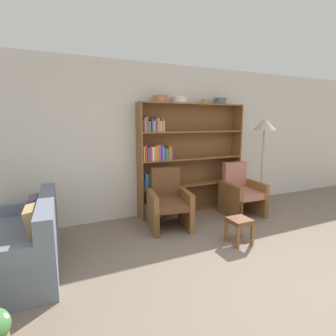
{
  "coord_description": "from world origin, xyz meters",
  "views": [
    {
      "loc": [
        -2.25,
        -1.66,
        1.73
      ],
      "look_at": [
        -0.42,
        2.35,
        0.95
      ],
      "focal_mm": 28.0,
      "sensor_mm": 36.0,
      "label": 1
    }
  ],
  "objects_px": {
    "bowl_terracotta": "(160,98)",
    "bowl_slate": "(220,101)",
    "bowl_stoneware": "(180,99)",
    "couch": "(24,245)",
    "armchair_leather": "(168,203)",
    "footstool": "(239,224)",
    "floor_lamp": "(265,129)",
    "bowl_olive": "(205,101)",
    "armchair_cushioned": "(241,193)",
    "bookshelf": "(182,160)"
  },
  "relations": [
    {
      "from": "bookshelf",
      "to": "armchair_cushioned",
      "type": "bearing_deg",
      "value": -30.62
    },
    {
      "from": "bowl_olive",
      "to": "footstool",
      "type": "bearing_deg",
      "value": -102.58
    },
    {
      "from": "footstool",
      "to": "bowl_slate",
      "type": "bearing_deg",
      "value": 65.7
    },
    {
      "from": "bowl_slate",
      "to": "armchair_cushioned",
      "type": "relative_size",
      "value": 0.25
    },
    {
      "from": "bowl_terracotta",
      "to": "bowl_olive",
      "type": "xyz_separation_m",
      "value": [
        0.92,
        -0.0,
        -0.02
      ]
    },
    {
      "from": "bookshelf",
      "to": "armchair_leather",
      "type": "relative_size",
      "value": 2.19
    },
    {
      "from": "bowl_terracotta",
      "to": "armchair_leather",
      "type": "relative_size",
      "value": 0.26
    },
    {
      "from": "bowl_slate",
      "to": "armchair_leather",
      "type": "bearing_deg",
      "value": -158.15
    },
    {
      "from": "bowl_stoneware",
      "to": "couch",
      "type": "xyz_separation_m",
      "value": [
        -2.55,
        -0.99,
        -1.82
      ]
    },
    {
      "from": "couch",
      "to": "floor_lamp",
      "type": "relative_size",
      "value": 0.9
    },
    {
      "from": "bowl_terracotta",
      "to": "bowl_slate",
      "type": "height_order",
      "value": "same"
    },
    {
      "from": "bowl_stoneware",
      "to": "floor_lamp",
      "type": "xyz_separation_m",
      "value": [
        1.66,
        -0.41,
        -0.54
      ]
    },
    {
      "from": "armchair_leather",
      "to": "footstool",
      "type": "xyz_separation_m",
      "value": [
        0.67,
        -0.97,
        -0.13
      ]
    },
    {
      "from": "bowl_slate",
      "to": "floor_lamp",
      "type": "height_order",
      "value": "bowl_slate"
    },
    {
      "from": "bookshelf",
      "to": "bowl_olive",
      "type": "bearing_deg",
      "value": -2.72
    },
    {
      "from": "bowl_terracotta",
      "to": "footstool",
      "type": "height_order",
      "value": "bowl_terracotta"
    },
    {
      "from": "bowl_slate",
      "to": "armchair_cushioned",
      "type": "xyz_separation_m",
      "value": [
        0.14,
        -0.54,
        -1.72
      ]
    },
    {
      "from": "bookshelf",
      "to": "armchair_leather",
      "type": "bearing_deg",
      "value": -133.87
    },
    {
      "from": "bowl_terracotta",
      "to": "bowl_slate",
      "type": "bearing_deg",
      "value": -0.0
    },
    {
      "from": "bowl_slate",
      "to": "floor_lamp",
      "type": "distance_m",
      "value": 1.02
    },
    {
      "from": "armchair_leather",
      "to": "footstool",
      "type": "distance_m",
      "value": 1.19
    },
    {
      "from": "armchair_leather",
      "to": "footstool",
      "type": "height_order",
      "value": "armchair_leather"
    },
    {
      "from": "bowl_slate",
      "to": "footstool",
      "type": "bearing_deg",
      "value": -114.3
    },
    {
      "from": "couch",
      "to": "footstool",
      "type": "bearing_deg",
      "value": -98.58
    },
    {
      "from": "bowl_slate",
      "to": "couch",
      "type": "xyz_separation_m",
      "value": [
        -3.43,
        -0.99,
        -1.82
      ]
    },
    {
      "from": "bowl_terracotta",
      "to": "bowl_stoneware",
      "type": "bearing_deg",
      "value": -0.0
    },
    {
      "from": "bowl_stoneware",
      "to": "floor_lamp",
      "type": "relative_size",
      "value": 0.16
    },
    {
      "from": "bowl_terracotta",
      "to": "floor_lamp",
      "type": "distance_m",
      "value": 2.14
    },
    {
      "from": "bowl_terracotta",
      "to": "footstool",
      "type": "distance_m",
      "value": 2.45
    },
    {
      "from": "bowl_terracotta",
      "to": "armchair_leather",
      "type": "distance_m",
      "value": 1.8
    },
    {
      "from": "armchair_leather",
      "to": "bowl_slate",
      "type": "bearing_deg",
      "value": -147.83
    },
    {
      "from": "armchair_cushioned",
      "to": "floor_lamp",
      "type": "distance_m",
      "value": 1.34
    },
    {
      "from": "bowl_olive",
      "to": "armchair_leather",
      "type": "distance_m",
      "value": 2.05
    },
    {
      "from": "bowl_stoneware",
      "to": "floor_lamp",
      "type": "height_order",
      "value": "bowl_stoneware"
    },
    {
      "from": "bowl_terracotta",
      "to": "couch",
      "type": "height_order",
      "value": "bowl_terracotta"
    },
    {
      "from": "footstool",
      "to": "bowl_terracotta",
      "type": "bearing_deg",
      "value": 110.95
    },
    {
      "from": "armchair_leather",
      "to": "bowl_terracotta",
      "type": "bearing_deg",
      "value": -89.45
    },
    {
      "from": "bowl_olive",
      "to": "armchair_leather",
      "type": "bearing_deg",
      "value": -151.71
    },
    {
      "from": "bowl_olive",
      "to": "floor_lamp",
      "type": "relative_size",
      "value": 0.09
    },
    {
      "from": "bowl_terracotta",
      "to": "footstool",
      "type": "relative_size",
      "value": 0.67
    },
    {
      "from": "floor_lamp",
      "to": "footstool",
      "type": "bearing_deg",
      "value": -142.7
    },
    {
      "from": "bookshelf",
      "to": "floor_lamp",
      "type": "xyz_separation_m",
      "value": [
        1.58,
        -0.43,
        0.58
      ]
    },
    {
      "from": "armchair_leather",
      "to": "floor_lamp",
      "type": "height_order",
      "value": "floor_lamp"
    },
    {
      "from": "bowl_terracotta",
      "to": "bowl_stoneware",
      "type": "height_order",
      "value": "bowl_terracotta"
    },
    {
      "from": "bowl_terracotta",
      "to": "bowl_slate",
      "type": "xyz_separation_m",
      "value": [
        1.26,
        -0.0,
        -0.0
      ]
    },
    {
      "from": "bowl_stoneware",
      "to": "bowl_olive",
      "type": "bearing_deg",
      "value": 0.0
    },
    {
      "from": "floor_lamp",
      "to": "armchair_leather",
      "type": "bearing_deg",
      "value": -176.28
    },
    {
      "from": "bowl_stoneware",
      "to": "armchair_leather",
      "type": "xyz_separation_m",
      "value": [
        -0.47,
        -0.54,
        -1.71
      ]
    },
    {
      "from": "bowl_slate",
      "to": "armchair_leather",
      "type": "distance_m",
      "value": 2.25
    },
    {
      "from": "couch",
      "to": "armchair_leather",
      "type": "relative_size",
      "value": 1.68
    }
  ]
}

